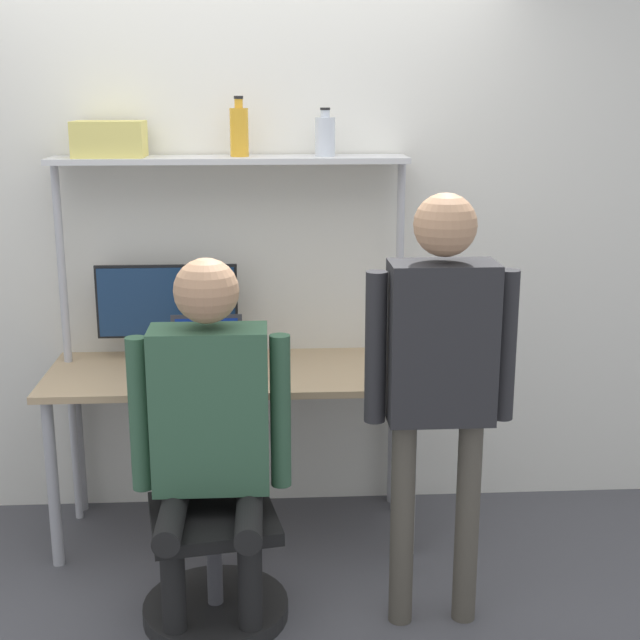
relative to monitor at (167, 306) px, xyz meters
name	(u,v)px	position (x,y,z in m)	size (l,w,h in m)	color
ground_plane	(235,568)	(0.30, -0.52, -1.03)	(12.00, 12.00, 0.00)	#4C4C51
wall_back	(233,230)	(0.30, 0.17, 0.32)	(8.00, 0.06, 2.70)	silver
desk	(234,389)	(0.30, -0.18, -0.34)	(1.64, 0.64, 0.78)	tan
shelf_unit	(231,215)	(0.30, -0.01, 0.41)	(1.55, 0.28, 1.70)	silver
monitor	(167,306)	(0.00, 0.00, 0.00)	(0.64, 0.16, 0.44)	black
laptop	(207,361)	(0.19, -0.27, -0.18)	(0.31, 0.26, 0.26)	#333338
cell_phone	(259,376)	(0.41, -0.29, -0.25)	(0.07, 0.15, 0.01)	silver
office_chair	(213,548)	(0.23, -0.84, -0.76)	(0.56, 0.56, 0.89)	black
person_seated	(210,416)	(0.24, -0.88, -0.21)	(0.59, 0.48, 1.40)	black
person_standing	(440,360)	(1.07, -0.94, 0.01)	(0.54, 0.22, 1.64)	#4C473D
bottle_clear	(325,136)	(0.72, -0.01, 0.75)	(0.09, 0.09, 0.21)	silver
bottle_amber	(239,131)	(0.34, -0.01, 0.78)	(0.08, 0.08, 0.26)	gold
storage_box	(109,139)	(-0.21, -0.01, 0.74)	(0.30, 0.21, 0.15)	#DBCC66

